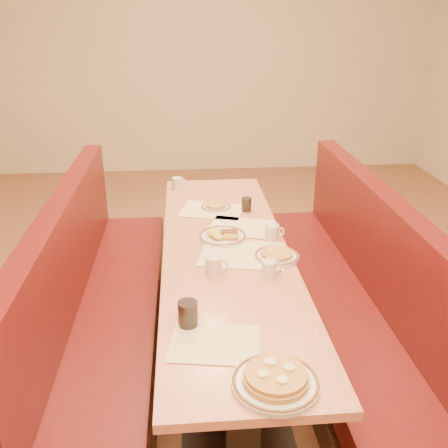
{
  "coord_description": "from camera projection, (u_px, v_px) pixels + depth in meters",
  "views": [
    {
      "loc": [
        -0.22,
        -2.48,
        1.98
      ],
      "look_at": [
        0.0,
        0.14,
        0.85
      ],
      "focal_mm": 40.0,
      "sensor_mm": 36.0,
      "label": 1
    }
  ],
  "objects": [
    {
      "name": "ground",
      "position": [
        226.0,
        359.0,
        3.07
      ],
      "size": [
        8.0,
        8.0,
        0.0
      ],
      "primitive_type": "plane",
      "color": "#9E6647",
      "rests_on": "ground"
    },
    {
      "name": "room_envelope",
      "position": [
        227.0,
        21.0,
        2.31
      ],
      "size": [
        6.04,
        8.04,
        2.82
      ],
      "color": "beige",
      "rests_on": "ground"
    },
    {
      "name": "diner_table",
      "position": [
        226.0,
        308.0,
        2.93
      ],
      "size": [
        0.7,
        2.5,
        0.75
      ],
      "color": "black",
      "rests_on": "ground"
    },
    {
      "name": "booth_left",
      "position": [
        100.0,
        315.0,
        2.87
      ],
      "size": [
        0.55,
        2.5,
        1.05
      ],
      "color": "#4C3326",
      "rests_on": "ground"
    },
    {
      "name": "booth_right",
      "position": [
        348.0,
        304.0,
        2.99
      ],
      "size": [
        0.55,
        2.5,
        1.05
      ],
      "color": "#4C3326",
      "rests_on": "ground"
    },
    {
      "name": "placemat_near_left",
      "position": [
        215.0,
        343.0,
        2.0
      ],
      "size": [
        0.39,
        0.32,
        0.0
      ],
      "primitive_type": "cube",
      "rotation": [
        0.0,
        0.0,
        -0.16
      ],
      "color": "#FBF2C4",
      "rests_on": "diner_table"
    },
    {
      "name": "placemat_near_right",
      "position": [
        242.0,
        254.0,
        2.72
      ],
      "size": [
        0.52,
        0.43,
        0.0
      ],
      "primitive_type": "cube",
      "rotation": [
        0.0,
        0.0,
        -0.21
      ],
      "color": "#FBF2C4",
      "rests_on": "diner_table"
    },
    {
      "name": "placemat_far_left",
      "position": [
        212.0,
        210.0,
        3.32
      ],
      "size": [
        0.46,
        0.39,
        0.0
      ],
      "primitive_type": "cube",
      "rotation": [
        0.0,
        0.0,
        -0.27
      ],
      "color": "#FBF2C4",
      "rests_on": "diner_table"
    },
    {
      "name": "placemat_far_right",
      "position": [
        241.0,
        227.0,
        3.06
      ],
      "size": [
        0.46,
        0.4,
        0.0
      ],
      "primitive_type": "cube",
      "rotation": [
        0.0,
        0.0,
        -0.33
      ],
      "color": "#FBF2C4",
      "rests_on": "diner_table"
    },
    {
      "name": "pancake_plate",
      "position": [
        276.0,
        380.0,
        1.77
      ],
      "size": [
        0.32,
        0.32,
        0.07
      ],
      "rotation": [
        0.0,
        0.0,
        -0.18
      ],
      "color": "silver",
      "rests_on": "diner_table"
    },
    {
      "name": "eggs_plate",
      "position": [
        222.0,
        236.0,
        2.91
      ],
      "size": [
        0.28,
        0.28,
        0.06
      ],
      "rotation": [
        0.0,
        0.0,
        -0.16
      ],
      "color": "silver",
      "rests_on": "diner_table"
    },
    {
      "name": "extra_plate_mid",
      "position": [
        277.0,
        255.0,
        2.68
      ],
      "size": [
        0.24,
        0.24,
        0.05
      ],
      "rotation": [
        0.0,
        0.0,
        0.05
      ],
      "color": "silver",
      "rests_on": "diner_table"
    },
    {
      "name": "extra_plate_far",
      "position": [
        216.0,
        206.0,
        3.36
      ],
      "size": [
        0.2,
        0.2,
        0.04
      ],
      "rotation": [
        0.0,
        0.0,
        0.27
      ],
      "color": "silver",
      "rests_on": "diner_table"
    },
    {
      "name": "coffee_mug_a",
      "position": [
        270.0,
        268.0,
        2.5
      ],
      "size": [
        0.1,
        0.07,
        0.08
      ],
      "rotation": [
        0.0,
        0.0,
        0.17
      ],
      "color": "silver",
      "rests_on": "diner_table"
    },
    {
      "name": "coffee_mug_b",
      "position": [
        214.0,
        264.0,
        2.52
      ],
      "size": [
        0.12,
        0.08,
        0.09
      ],
      "rotation": [
        0.0,
        0.0,
        -0.2
      ],
      "color": "silver",
      "rests_on": "diner_table"
    },
    {
      "name": "coffee_mug_c",
      "position": [
        273.0,
        232.0,
        2.9
      ],
      "size": [
        0.11,
        0.08,
        0.09
      ],
      "rotation": [
        0.0,
        0.0,
        -0.14
      ],
      "color": "silver",
      "rests_on": "diner_table"
    },
    {
      "name": "coffee_mug_d",
      "position": [
        177.0,
        183.0,
        3.72
      ],
      "size": [
        0.11,
        0.08,
        0.08
      ],
      "rotation": [
        0.0,
        0.0,
        0.27
      ],
      "color": "silver",
      "rests_on": "diner_table"
    },
    {
      "name": "soda_tumbler_near",
      "position": [
        188.0,
        314.0,
        2.09
      ],
      "size": [
        0.08,
        0.08,
        0.12
      ],
      "color": "black",
      "rests_on": "diner_table"
    },
    {
      "name": "soda_tumbler_mid",
      "position": [
        246.0,
        204.0,
        3.3
      ],
      "size": [
        0.07,
        0.07,
        0.09
      ],
      "color": "black",
      "rests_on": "diner_table"
    }
  ]
}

